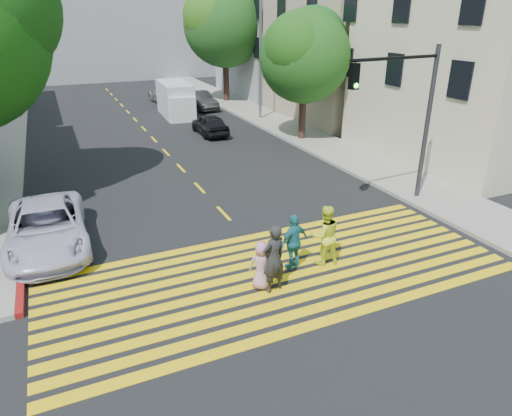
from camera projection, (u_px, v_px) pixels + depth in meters
ground at (302, 296)px, 12.26m from camera, size 120.00×120.00×0.00m
sidewalk_right at (302, 135)px, 28.00m from camera, size 3.00×60.00×0.15m
curb_red at (22, 247)px, 14.66m from camera, size 0.20×8.00×0.16m
crosswalk at (280, 273)px, 13.33m from camera, size 13.40×5.30×0.01m
lane_line at (139, 124)px, 31.12m from camera, size 0.12×34.40×0.01m
building_right_cream at (490, 56)px, 22.63m from camera, size 10.00×10.00×10.00m
building_right_tan at (358, 44)px, 31.85m from camera, size 10.00×10.00×10.00m
building_right_grey at (285, 37)px, 41.07m from camera, size 10.00×10.00×10.00m
backdrop_block at (89, 22)px, 50.12m from camera, size 30.00×8.00×12.00m
tree_right_near at (305, 52)px, 25.26m from camera, size 6.58×6.54×7.41m
tree_right_far at (225, 20)px, 36.30m from camera, size 7.60×7.17×9.54m
pedestrian_man at (274, 259)px, 12.13m from camera, size 0.81×0.63×1.97m
pedestrian_woman at (325, 235)px, 13.51m from camera, size 1.01×0.84×1.88m
pedestrian_child at (262, 265)px, 12.36m from camera, size 0.80×0.64×1.41m
pedestrian_extra at (294, 242)px, 13.28m from camera, size 1.09×0.68×1.73m
white_sedan at (47, 227)px, 14.51m from camera, size 2.48×5.21×1.44m
dark_car_near at (210, 124)px, 28.19m from camera, size 1.53×3.75×1.28m
silver_car at (165, 94)px, 38.11m from camera, size 2.35×4.96×1.40m
dark_car_parked at (200, 100)px, 35.60m from camera, size 1.84×4.25×1.36m
white_van at (176, 101)px, 33.00m from camera, size 2.17×5.14×2.38m
traffic_signal at (409, 106)px, 16.63m from camera, size 4.08×0.62×5.98m
street_lamp at (257, 33)px, 30.03m from camera, size 2.27×0.63×10.07m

